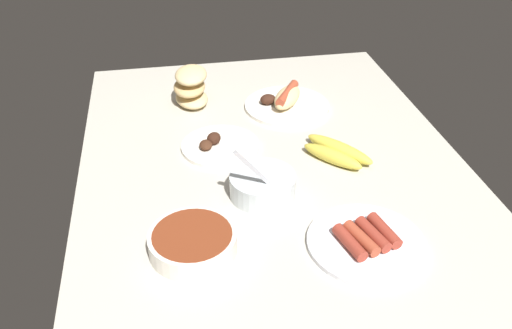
# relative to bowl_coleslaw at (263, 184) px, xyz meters

# --- Properties ---
(ground_plane) EXTENTS (1.20, 0.90, 0.03)m
(ground_plane) POSITION_rel_bowl_coleslaw_xyz_m (-0.12, 0.05, -0.04)
(ground_plane) COLOR beige
(bowl_coleslaw) EXTENTS (0.14, 0.14, 0.15)m
(bowl_coleslaw) POSITION_rel_bowl_coleslaw_xyz_m (0.00, 0.00, 0.00)
(bowl_coleslaw) COLOR silver
(bowl_coleslaw) RESTS_ON ground_plane
(plate_hotdog_assembled) EXTENTS (0.23, 0.23, 0.06)m
(plate_hotdog_assembled) POSITION_rel_bowl_coleslaw_xyz_m (-0.38, 0.14, -0.01)
(plate_hotdog_assembled) COLOR white
(plate_hotdog_assembled) RESTS_ON ground_plane
(plate_sausages) EXTENTS (0.23, 0.23, 0.03)m
(plate_sausages) POSITION_rel_bowl_coleslaw_xyz_m (0.19, 0.17, -0.02)
(plate_sausages) COLOR white
(plate_sausages) RESTS_ON ground_plane
(plate_grilled_meat) EXTENTS (0.19, 0.19, 0.04)m
(plate_grilled_meat) POSITION_rel_bowl_coleslaw_xyz_m (-0.21, -0.07, -0.02)
(plate_grilled_meat) COLOR white
(plate_grilled_meat) RESTS_ON ground_plane
(bread_stack) EXTENTS (0.14, 0.11, 0.11)m
(bread_stack) POSITION_rel_bowl_coleslaw_xyz_m (-0.45, -0.12, 0.03)
(bread_stack) COLOR #E5C689
(bread_stack) RESTS_ON ground_plane
(banana_bunch) EXTENTS (0.18, 0.16, 0.03)m
(banana_bunch) POSITION_rel_bowl_coleslaw_xyz_m (-0.11, 0.20, -0.01)
(banana_bunch) COLOR gold
(banana_bunch) RESTS_ON ground_plane
(bowl_chili) EXTENTS (0.17, 0.17, 0.04)m
(bowl_chili) POSITION_rel_bowl_coleslaw_xyz_m (0.15, -0.16, -0.01)
(bowl_chili) COLOR white
(bowl_chili) RESTS_ON ground_plane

